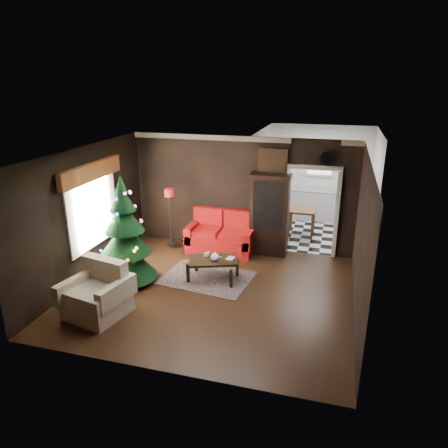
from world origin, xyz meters
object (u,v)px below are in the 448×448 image
(armchair, at_px, (96,292))
(wall_clock, at_px, (326,158))
(floor_lamp, at_px, (170,217))
(curio_cabinet, at_px, (269,216))
(coffee_table, at_px, (213,269))
(teapot, at_px, (215,257))
(loveseat, at_px, (221,232))
(christmas_tree, at_px, (125,235))
(kitchen_table, at_px, (301,222))

(armchair, relative_size, wall_clock, 3.15)
(floor_lamp, relative_size, armchair, 1.43)
(curio_cabinet, xyz_separation_m, coffee_table, (-0.89, -1.73, -0.71))
(curio_cabinet, relative_size, teapot, 9.28)
(loveseat, bearing_deg, floor_lamp, -173.78)
(christmas_tree, height_order, kitchen_table, christmas_tree)
(armchair, bearing_deg, kitchen_table, 70.03)
(curio_cabinet, height_order, christmas_tree, christmas_tree)
(loveseat, distance_m, floor_lamp, 1.32)
(coffee_table, height_order, wall_clock, wall_clock)
(christmas_tree, xyz_separation_m, coffee_table, (1.70, 0.57, -0.81))
(loveseat, xyz_separation_m, teapot, (0.33, -1.61, 0.07))
(christmas_tree, height_order, coffee_table, christmas_tree)
(kitchen_table, bearing_deg, teapot, -114.26)
(floor_lamp, bearing_deg, armchair, -91.31)
(wall_clock, xyz_separation_m, kitchen_table, (-0.55, 1.25, -2.00))
(christmas_tree, bearing_deg, teapot, 14.86)
(loveseat, relative_size, teapot, 8.30)
(armchair, xyz_separation_m, coffee_table, (1.61, 1.91, -0.22))
(curio_cabinet, relative_size, wall_clock, 5.94)
(curio_cabinet, relative_size, christmas_tree, 0.81)
(armchair, relative_size, kitchen_table, 1.34)
(floor_lamp, xyz_separation_m, teapot, (1.61, -1.47, -0.26))
(teapot, bearing_deg, curio_cabinet, 65.89)
(loveseat, relative_size, floor_lamp, 1.18)
(christmas_tree, bearing_deg, coffee_table, 18.45)
(coffee_table, relative_size, kitchen_table, 1.36)
(curio_cabinet, bearing_deg, wall_clock, 8.53)
(curio_cabinet, relative_size, kitchen_table, 2.53)
(kitchen_table, bearing_deg, christmas_tree, -131.02)
(armchair, bearing_deg, floor_lamp, 100.56)
(teapot, distance_m, wall_clock, 3.38)
(floor_lamp, xyz_separation_m, armchair, (-0.07, -3.28, -0.37))
(loveseat, xyz_separation_m, wall_clock, (2.35, 0.40, 1.88))
(christmas_tree, distance_m, wall_clock, 4.72)
(teapot, bearing_deg, loveseat, 101.63)
(curio_cabinet, distance_m, armchair, 4.44)
(floor_lamp, bearing_deg, curio_cabinet, 8.42)
(curio_cabinet, bearing_deg, floor_lamp, -171.58)
(christmas_tree, height_order, wall_clock, wall_clock)
(armchair, distance_m, wall_clock, 5.66)
(kitchen_table, bearing_deg, armchair, -121.84)
(teapot, xyz_separation_m, kitchen_table, (1.47, 3.26, -0.19))
(armchair, relative_size, teapot, 4.92)
(christmas_tree, relative_size, teapot, 11.50)
(armchair, height_order, teapot, armchair)
(floor_lamp, distance_m, coffee_table, 2.14)
(floor_lamp, distance_m, kitchen_table, 3.59)
(coffee_table, bearing_deg, kitchen_table, 64.03)
(christmas_tree, xyz_separation_m, teapot, (1.78, 0.47, -0.48))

